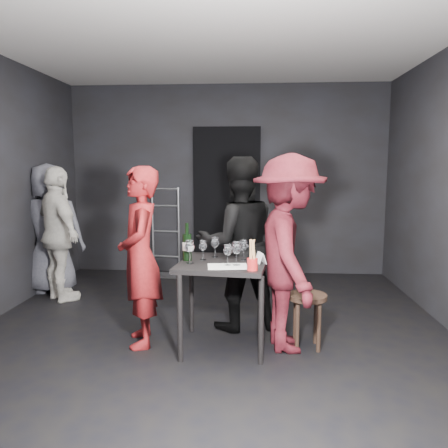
# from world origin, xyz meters

# --- Properties ---
(floor) EXTENTS (4.50, 5.00, 0.02)m
(floor) POSITION_xyz_m (0.00, 0.00, 0.00)
(floor) COLOR black
(floor) RESTS_ON ground
(ceiling) EXTENTS (4.50, 5.00, 0.02)m
(ceiling) POSITION_xyz_m (0.00, 0.00, 2.70)
(ceiling) COLOR silver
(ceiling) RESTS_ON ground
(wall_back) EXTENTS (4.50, 0.04, 2.70)m
(wall_back) POSITION_xyz_m (0.00, 2.50, 1.35)
(wall_back) COLOR black
(wall_back) RESTS_ON ground
(wall_front) EXTENTS (4.50, 0.04, 2.70)m
(wall_front) POSITION_xyz_m (0.00, -2.50, 1.35)
(wall_front) COLOR black
(wall_front) RESTS_ON ground
(doorway) EXTENTS (0.95, 0.10, 2.10)m
(doorway) POSITION_xyz_m (0.00, 2.44, 1.05)
(doorway) COLOR black
(doorway) RESTS_ON ground
(wallbox_upper) EXTENTS (0.12, 0.06, 0.12)m
(wallbox_upper) POSITION_xyz_m (0.85, 2.45, 1.45)
(wallbox_upper) COLOR #B7B7B2
(wallbox_upper) RESTS_ON wall_back
(wallbox_lower) EXTENTS (0.10, 0.06, 0.14)m
(wallbox_lower) POSITION_xyz_m (1.05, 2.45, 1.40)
(wallbox_lower) COLOR #B7B7B2
(wallbox_lower) RESTS_ON wall_back
(hand_truck) EXTENTS (0.42, 0.35, 1.25)m
(hand_truck) POSITION_xyz_m (-0.87, 2.26, 0.23)
(hand_truck) COLOR #B2B2B7
(hand_truck) RESTS_ON floor
(tasting_table) EXTENTS (0.72, 0.72, 0.75)m
(tasting_table) POSITION_xyz_m (0.13, -0.19, 0.65)
(tasting_table) COLOR black
(tasting_table) RESTS_ON floor
(stool) EXTENTS (0.33, 0.33, 0.47)m
(stool) POSITION_xyz_m (0.85, -0.16, 0.37)
(stool) COLOR black
(stool) RESTS_ON floor
(server_red) EXTENTS (0.53, 0.67, 1.61)m
(server_red) POSITION_xyz_m (-0.59, -0.17, 0.80)
(server_red) COLOR maroon
(server_red) RESTS_ON floor
(woman_black) EXTENTS (0.97, 0.70, 1.79)m
(woman_black) POSITION_xyz_m (0.24, 0.28, 0.90)
(woman_black) COLOR black
(woman_black) RESTS_ON floor
(man_maroon) EXTENTS (0.69, 1.24, 1.82)m
(man_maroon) POSITION_xyz_m (0.69, -0.18, 0.91)
(man_maroon) COLOR #4B1118
(man_maroon) RESTS_ON floor
(bystander_cream) EXTENTS (0.99, 0.97, 1.61)m
(bystander_cream) POSITION_xyz_m (-1.84, 1.00, 0.80)
(bystander_cream) COLOR silver
(bystander_cream) RESTS_ON floor
(bystander_grey) EXTENTS (0.88, 0.57, 1.68)m
(bystander_grey) POSITION_xyz_m (-2.09, 1.31, 0.84)
(bystander_grey) COLOR #595965
(bystander_grey) RESTS_ON floor
(tasting_mat) EXTENTS (0.34, 0.25, 0.00)m
(tasting_mat) POSITION_xyz_m (0.18, -0.38, 0.75)
(tasting_mat) COLOR white
(tasting_mat) RESTS_ON tasting_table
(wine_glass_a) EXTENTS (0.10, 0.10, 0.22)m
(wine_glass_a) POSITION_xyz_m (-0.14, -0.29, 0.86)
(wine_glass_a) COLOR white
(wine_glass_a) RESTS_ON tasting_table
(wine_glass_b) EXTENTS (0.08, 0.08, 0.19)m
(wine_glass_b) POSITION_xyz_m (-0.04, -0.14, 0.84)
(wine_glass_b) COLOR white
(wine_glass_b) RESTS_ON tasting_table
(wine_glass_c) EXTENTS (0.09, 0.09, 0.20)m
(wine_glass_c) POSITION_xyz_m (0.05, -0.03, 0.85)
(wine_glass_c) COLOR white
(wine_glass_c) RESTS_ON tasting_table
(wine_glass_d) EXTENTS (0.09, 0.09, 0.19)m
(wine_glass_d) POSITION_xyz_m (0.18, -0.34, 0.84)
(wine_glass_d) COLOR white
(wine_glass_d) RESTS_ON tasting_table
(wine_glass_e) EXTENTS (0.09, 0.09, 0.22)m
(wine_glass_e) POSITION_xyz_m (0.25, -0.33, 0.86)
(wine_glass_e) COLOR white
(wine_glass_e) RESTS_ON tasting_table
(wine_glass_f) EXTENTS (0.09, 0.09, 0.19)m
(wine_glass_f) POSITION_xyz_m (0.31, -0.13, 0.85)
(wine_glass_f) COLOR white
(wine_glass_f) RESTS_ON tasting_table
(wine_bottle) EXTENTS (0.08, 0.08, 0.32)m
(wine_bottle) POSITION_xyz_m (-0.18, -0.17, 0.87)
(wine_bottle) COLOR black
(wine_bottle) RESTS_ON tasting_table
(breadstick_cup) EXTENTS (0.08, 0.08, 0.26)m
(breadstick_cup) POSITION_xyz_m (0.38, -0.49, 0.87)
(breadstick_cup) COLOR red
(breadstick_cup) RESTS_ON tasting_table
(reserved_card) EXTENTS (0.11, 0.14, 0.09)m
(reserved_card) POSITION_xyz_m (0.44, -0.24, 0.80)
(reserved_card) COLOR white
(reserved_card) RESTS_ON tasting_table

